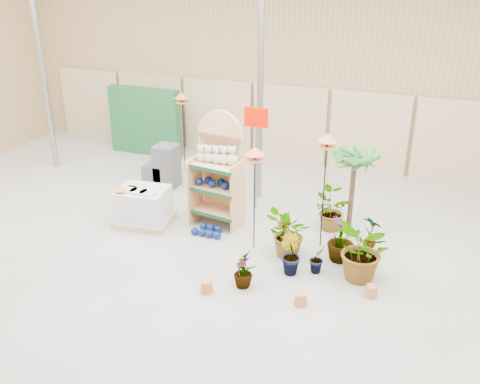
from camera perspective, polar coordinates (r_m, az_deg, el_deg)
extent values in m
cube|color=gray|center=(9.19, -5.10, -9.31)|extent=(15.00, 12.00, 0.10)
cube|color=#9E7E54|center=(13.66, 5.64, 12.33)|extent=(15.00, 0.10, 4.50)
cylinder|color=gray|center=(13.97, -20.22, 11.26)|extent=(0.14, 0.14, 4.50)
cylinder|color=gray|center=(11.27, 2.16, 9.94)|extent=(0.14, 0.14, 4.50)
cube|color=tan|center=(16.39, -15.60, 9.04)|extent=(1.90, 0.06, 2.00)
cube|color=tan|center=(15.33, -9.42, 8.60)|extent=(1.90, 0.06, 2.00)
cube|color=tan|center=(14.47, -2.43, 7.98)|extent=(1.90, 0.06, 2.00)
cube|color=tan|center=(13.84, 5.29, 7.15)|extent=(1.90, 0.06, 2.00)
cube|color=tan|center=(13.48, 13.54, 6.13)|extent=(1.90, 0.06, 2.00)
cube|color=tan|center=(13.42, 22.02, 4.94)|extent=(1.90, 0.06, 2.00)
cube|color=tan|center=(10.65, -2.02, 1.48)|extent=(0.97, 0.23, 1.82)
cylinder|color=tan|center=(10.33, -2.09, 6.15)|extent=(0.97, 0.23, 0.96)
cube|color=tan|center=(10.65, -2.54, -1.99)|extent=(0.99, 0.67, 0.04)
cube|color=#0F3819|center=(10.43, -3.11, -2.59)|extent=(0.91, 0.17, 0.06)
cube|color=tan|center=(10.45, -2.59, 0.39)|extent=(0.99, 0.67, 0.04)
cube|color=#0F3819|center=(10.23, -3.17, -0.17)|extent=(0.91, 0.17, 0.06)
cube|color=tan|center=(10.27, -2.64, 2.85)|extent=(0.99, 0.67, 0.04)
cube|color=#0F3819|center=(10.04, -3.23, 2.34)|extent=(0.91, 0.17, 0.06)
cube|color=tan|center=(10.67, -4.86, 0.21)|extent=(0.13, 0.54, 1.39)
cube|color=tan|center=(10.34, -0.23, -0.51)|extent=(0.13, 0.54, 1.39)
sphere|color=beige|center=(10.41, -4.15, 3.79)|extent=(0.19, 0.19, 0.19)
sphere|color=beige|center=(10.35, -4.17, 4.62)|extent=(0.15, 0.15, 0.15)
sphere|color=beige|center=(10.34, -3.33, 3.71)|extent=(0.20, 0.20, 0.20)
sphere|color=beige|center=(10.28, -3.36, 4.58)|extent=(0.15, 0.15, 0.15)
sphere|color=beige|center=(10.28, -2.51, 3.64)|extent=(0.21, 0.21, 0.21)
sphere|color=beige|center=(10.22, -2.53, 4.54)|extent=(0.15, 0.15, 0.15)
sphere|color=beige|center=(10.22, -1.68, 3.56)|extent=(0.22, 0.22, 0.22)
sphere|color=beige|center=(10.16, -1.69, 4.49)|extent=(0.15, 0.15, 0.15)
sphere|color=beige|center=(10.16, -0.84, 3.48)|extent=(0.24, 0.24, 0.24)
sphere|color=beige|center=(10.10, -0.85, 4.44)|extent=(0.15, 0.15, 0.15)
sphere|color=navy|center=(10.52, -4.36, 1.11)|extent=(0.16, 0.16, 0.16)
sphere|color=navy|center=(10.58, -3.40, 1.26)|extent=(0.16, 0.16, 0.16)
sphere|color=navy|center=(10.42, -2.99, 0.90)|extent=(0.16, 0.16, 0.16)
sphere|color=navy|center=(10.48, -2.03, 1.06)|extent=(0.16, 0.16, 0.16)
sphere|color=navy|center=(10.32, -1.59, 0.70)|extent=(0.16, 0.16, 0.16)
sphere|color=navy|center=(10.38, -0.63, 0.85)|extent=(0.16, 0.16, 0.16)
sphere|color=navy|center=(10.43, -4.88, -4.18)|extent=(0.15, 0.15, 0.15)
sphere|color=navy|center=(10.59, -3.93, -3.68)|extent=(0.15, 0.15, 0.15)
sphere|color=navy|center=(10.37, -4.07, -4.33)|extent=(0.15, 0.15, 0.15)
sphere|color=navy|center=(10.53, -3.14, -3.83)|extent=(0.15, 0.15, 0.15)
sphere|color=navy|center=(10.31, -3.26, -4.48)|extent=(0.15, 0.15, 0.15)
sphere|color=navy|center=(10.47, -2.33, -3.97)|extent=(0.15, 0.15, 0.15)
sphere|color=navy|center=(10.25, -2.44, -4.63)|extent=(0.15, 0.15, 0.15)
cube|color=tan|center=(11.00, -10.16, -2.98)|extent=(1.15, 0.99, 0.13)
cube|color=silver|center=(10.84, -10.30, -1.21)|extent=(1.05, 0.89, 0.62)
cylinder|color=beige|center=(10.71, -11.80, 0.27)|extent=(0.35, 0.35, 0.04)
cylinder|color=beige|center=(10.60, -10.78, 0.10)|extent=(0.35, 0.35, 0.04)
cylinder|color=beige|center=(10.49, -9.75, -0.07)|extent=(0.35, 0.35, 0.04)
cylinder|color=beige|center=(10.91, -11.08, 0.79)|extent=(0.35, 0.35, 0.04)
cube|color=#38393B|center=(12.61, -7.75, 1.71)|extent=(0.50, 0.50, 0.50)
cube|color=#38393B|center=(12.43, -7.88, 3.85)|extent=(0.50, 0.50, 0.50)
cube|color=#38393B|center=(12.75, -8.95, 1.89)|extent=(0.50, 0.50, 0.50)
cube|color=#185429|center=(14.66, -10.09, 7.44)|extent=(2.00, 0.30, 1.80)
cylinder|color=gray|center=(11.13, 1.74, 3.56)|extent=(0.05, 0.05, 2.20)
cube|color=red|center=(10.81, 1.73, 7.96)|extent=(0.50, 0.03, 0.40)
cylinder|color=black|center=(9.61, 1.53, -1.39)|extent=(0.02, 0.02, 1.73)
cylinder|color=#C36E3A|center=(9.27, 1.59, 3.45)|extent=(0.30, 0.30, 0.02)
cone|color=#C36E3A|center=(9.21, 1.60, 4.44)|extent=(0.34, 0.34, 0.14)
cylinder|color=black|center=(9.73, 8.87, -0.65)|extent=(0.02, 0.02, 1.95)
cylinder|color=#C36E3A|center=(9.37, 9.24, 4.78)|extent=(0.30, 0.30, 0.02)
cone|color=#C36E3A|center=(9.31, 9.31, 5.77)|extent=(0.34, 0.34, 0.14)
cylinder|color=black|center=(13.14, -6.02, 5.72)|extent=(0.02, 0.02, 1.79)
cylinder|color=#C36E3A|center=(12.89, -6.19, 9.49)|extent=(0.30, 0.30, 0.02)
cone|color=#C36E3A|center=(12.85, -6.23, 10.23)|extent=(0.34, 0.34, 0.14)
cylinder|color=#493127|center=(10.58, 11.80, -0.43)|extent=(0.10, 0.10, 1.40)
imported|color=#287328|center=(9.11, 5.32, -6.64)|extent=(0.50, 0.49, 0.71)
imported|color=#287328|center=(9.52, 5.18, -4.54)|extent=(0.77, 0.87, 0.90)
imported|color=#287328|center=(9.57, 10.68, -5.00)|extent=(0.59, 0.59, 0.82)
imported|color=#287328|center=(9.98, 13.82, -4.32)|extent=(0.47, 0.42, 0.73)
imported|color=#287328|center=(9.82, 4.54, -4.42)|extent=(0.41, 0.44, 0.65)
imported|color=#287328|center=(10.60, 9.52, -1.95)|extent=(0.92, 0.87, 0.81)
imported|color=#287328|center=(8.76, 0.31, -8.49)|extent=(0.40, 0.40, 0.56)
imported|color=#287328|center=(8.78, 0.58, -7.87)|extent=(0.35, 0.43, 0.69)
imported|color=#287328|center=(9.23, 8.29, -6.99)|extent=(0.37, 0.38, 0.54)
imported|color=#287328|center=(9.00, 13.04, -6.17)|extent=(1.22, 1.27, 1.10)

